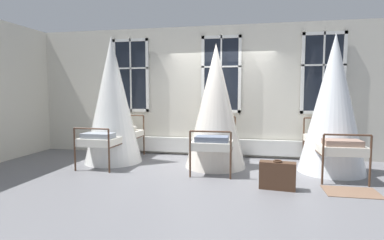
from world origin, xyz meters
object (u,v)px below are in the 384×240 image
Objects in this scene: cot_first at (112,102)px; cot_second at (216,108)px; suitcase_dark at (277,175)px; cot_third at (333,106)px.

cot_second is at bearing -88.66° from cot_first.
cot_second is (2.28, 0.01, -0.11)m from cot_first.
cot_first reaches higher than cot_second.
cot_second is at bearing 138.26° from suitcase_dark.
suitcase_dark is at bearing -139.85° from cot_second.
cot_second is 4.37× the size of suitcase_dark.
cot_third is 2.03m from suitcase_dark.
suitcase_dark is at bearing 138.91° from cot_third.
cot_first is 1.04× the size of cot_third.
cot_first is 2.28m from cot_second.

